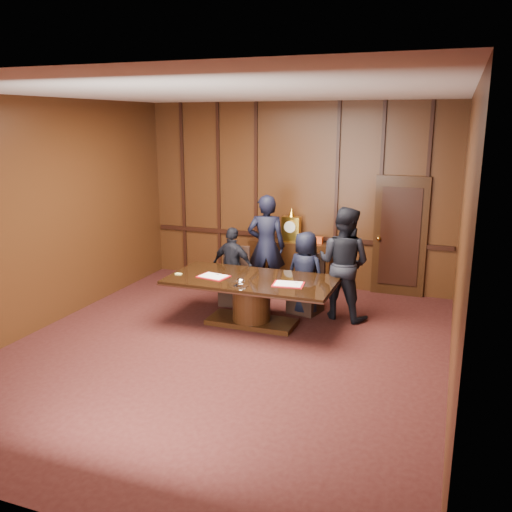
{
  "coord_description": "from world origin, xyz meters",
  "views": [
    {
      "loc": [
        2.89,
        -6.47,
        3.16
      ],
      "look_at": [
        -0.02,
        1.39,
        1.05
      ],
      "focal_mm": 38.0,
      "sensor_mm": 36.0,
      "label": 1
    }
  ],
  "objects_px": {
    "witness_left": "(266,246)",
    "signatory_left": "(233,266)",
    "signatory_right": "(305,273)",
    "witness_right": "(344,263)",
    "conference_table": "(252,294)",
    "sideboard": "(291,262)"
  },
  "relations": [
    {
      "from": "witness_left",
      "to": "signatory_left",
      "type": "bearing_deg",
      "value": 42.82
    },
    {
      "from": "signatory_right",
      "to": "witness_right",
      "type": "height_order",
      "value": "witness_right"
    },
    {
      "from": "signatory_left",
      "to": "signatory_right",
      "type": "distance_m",
      "value": 1.3
    },
    {
      "from": "signatory_left",
      "to": "witness_left",
      "type": "distance_m",
      "value": 0.78
    },
    {
      "from": "witness_left",
      "to": "witness_right",
      "type": "bearing_deg",
      "value": 144.2
    },
    {
      "from": "witness_left",
      "to": "signatory_right",
      "type": "bearing_deg",
      "value": 131.22
    },
    {
      "from": "witness_right",
      "to": "conference_table",
      "type": "bearing_deg",
      "value": 47.1
    },
    {
      "from": "signatory_left",
      "to": "witness_right",
      "type": "height_order",
      "value": "witness_right"
    },
    {
      "from": "witness_right",
      "to": "sideboard",
      "type": "bearing_deg",
      "value": -31.74
    },
    {
      "from": "conference_table",
      "to": "signatory_right",
      "type": "xyz_separation_m",
      "value": [
        0.65,
        0.8,
        0.19
      ]
    },
    {
      "from": "conference_table",
      "to": "signatory_left",
      "type": "relative_size",
      "value": 1.9
    },
    {
      "from": "witness_right",
      "to": "witness_left",
      "type": "bearing_deg",
      "value": -6.84
    },
    {
      "from": "sideboard",
      "to": "conference_table",
      "type": "height_order",
      "value": "sideboard"
    },
    {
      "from": "sideboard",
      "to": "conference_table",
      "type": "xyz_separation_m",
      "value": [
        0.01,
        -2.16,
        0.02
      ]
    },
    {
      "from": "conference_table",
      "to": "witness_right",
      "type": "xyz_separation_m",
      "value": [
        1.28,
        0.82,
        0.41
      ]
    },
    {
      "from": "sideboard",
      "to": "conference_table",
      "type": "bearing_deg",
      "value": -89.84
    },
    {
      "from": "sideboard",
      "to": "witness_left",
      "type": "xyz_separation_m",
      "value": [
        -0.25,
        -0.74,
        0.46
      ]
    },
    {
      "from": "sideboard",
      "to": "signatory_left",
      "type": "xyz_separation_m",
      "value": [
        -0.64,
        -1.36,
        0.2
      ]
    },
    {
      "from": "sideboard",
      "to": "witness_left",
      "type": "bearing_deg",
      "value": -108.45
    },
    {
      "from": "signatory_left",
      "to": "signatory_right",
      "type": "relative_size",
      "value": 0.99
    },
    {
      "from": "signatory_left",
      "to": "signatory_right",
      "type": "height_order",
      "value": "signatory_right"
    },
    {
      "from": "conference_table",
      "to": "witness_right",
      "type": "height_order",
      "value": "witness_right"
    }
  ]
}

